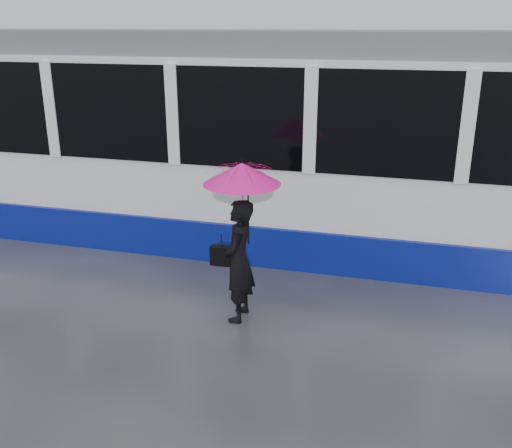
% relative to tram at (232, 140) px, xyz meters
% --- Properties ---
extents(ground, '(90.00, 90.00, 0.00)m').
position_rel_tram_xyz_m(ground, '(0.27, -2.50, -1.64)').
color(ground, '#2D2D32').
rests_on(ground, ground).
extents(rails, '(34.00, 1.51, 0.02)m').
position_rel_tram_xyz_m(rails, '(0.27, -0.00, -1.63)').
color(rails, '#3F3D38').
rests_on(rails, ground).
extents(tram, '(26.00, 2.56, 3.35)m').
position_rel_tram_xyz_m(tram, '(0.00, 0.00, 0.00)').
color(tram, white).
rests_on(tram, ground).
extents(woman, '(0.38, 0.57, 1.52)m').
position_rel_tram_xyz_m(woman, '(0.96, -2.83, -0.88)').
color(woman, black).
rests_on(woman, ground).
extents(umbrella, '(0.92, 0.92, 1.03)m').
position_rel_tram_xyz_m(umbrella, '(1.01, -2.83, 0.03)').
color(umbrella, '#DB1276').
rests_on(umbrella, ground).
extents(handbag, '(0.28, 0.13, 0.42)m').
position_rel_tram_xyz_m(handbag, '(0.74, -2.81, -0.84)').
color(handbag, black).
rests_on(handbag, ground).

